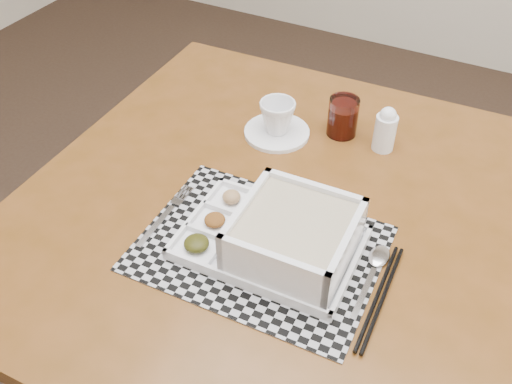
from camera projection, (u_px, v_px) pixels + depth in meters
dining_table at (285, 235)px, 1.18m from camera, size 1.07×1.07×0.78m
placemat at (260, 248)px, 1.04m from camera, size 0.44×0.34×0.00m
serving_tray at (287, 239)px, 1.00m from camera, size 0.33×0.23×0.10m
fork at (167, 214)px, 1.11m from camera, size 0.02×0.19×0.00m
spoon at (377, 261)px, 1.01m from camera, size 0.04×0.18×0.01m
chopsticks at (380, 297)px, 0.95m from camera, size 0.03×0.24×0.01m
saucer at (277, 132)px, 1.30m from camera, size 0.15×0.15×0.01m
cup at (277, 117)px, 1.28m from camera, size 0.11×0.11×0.08m
juice_glass at (343, 118)px, 1.28m from camera, size 0.07×0.07×0.09m
creamer_bottle at (385, 129)px, 1.23m from camera, size 0.05×0.05×0.11m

